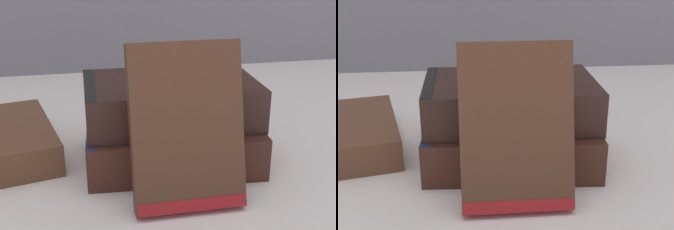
{
  "view_description": "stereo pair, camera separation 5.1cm",
  "coord_description": "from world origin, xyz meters",
  "views": [
    {
      "loc": [
        -0.06,
        -0.47,
        0.25
      ],
      "look_at": [
        0.04,
        0.01,
        0.06
      ],
      "focal_mm": 50.0,
      "sensor_mm": 36.0,
      "label": 1
    },
    {
      "loc": [
        -0.01,
        -0.47,
        0.25
      ],
      "look_at": [
        0.04,
        0.01,
        0.06
      ],
      "focal_mm": 50.0,
      "sensor_mm": 36.0,
      "label": 2
    }
  ],
  "objects": [
    {
      "name": "book_leaning_front",
      "position": [
        0.04,
        -0.07,
        0.08
      ],
      "size": [
        0.11,
        0.06,
        0.16
      ],
      "rotation": [
        -0.27,
        0.0,
        0.0
      ],
      "color": "#4C2D1E",
      "rests_on": "ground_plane"
    },
    {
      "name": "pocket_watch",
      "position": [
        0.06,
        0.03,
        0.1
      ],
      "size": [
        0.05,
        0.05,
        0.01
      ],
      "color": "white",
      "rests_on": "book_flat_top"
    },
    {
      "name": "book_flat_top",
      "position": [
        0.04,
        0.03,
        0.07
      ],
      "size": [
        0.2,
        0.13,
        0.05
      ],
      "rotation": [
        0.0,
        0.0,
        -0.02
      ],
      "color": "#331E19",
      "rests_on": "book_flat_bottom"
    },
    {
      "name": "reading_glasses",
      "position": [
        0.01,
        0.19,
        0.0
      ],
      "size": [
        0.11,
        0.06,
        0.0
      ],
      "rotation": [
        0.0,
        0.0,
        -0.13
      ],
      "color": "#4C3828",
      "rests_on": "ground_plane"
    },
    {
      "name": "ground_plane",
      "position": [
        0.0,
        0.0,
        0.0
      ],
      "size": [
        3.0,
        3.0,
        0.0
      ],
      "primitive_type": "plane",
      "color": "white"
    },
    {
      "name": "book_flat_bottom",
      "position": [
        0.04,
        0.02,
        0.02
      ],
      "size": [
        0.2,
        0.14,
        0.05
      ],
      "rotation": [
        0.0,
        0.0,
        -0.06
      ],
      "color": "#422319",
      "rests_on": "ground_plane"
    }
  ]
}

